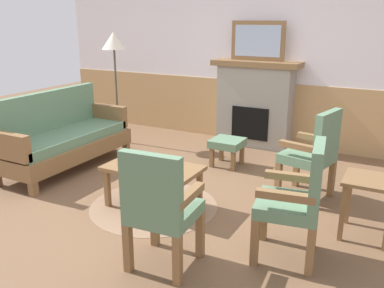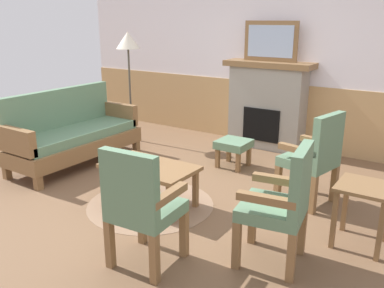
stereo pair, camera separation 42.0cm
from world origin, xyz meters
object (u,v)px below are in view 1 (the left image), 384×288
Objects in this scene: framed_picture at (258,41)px; armchair_by_window_left at (314,151)px; coffee_table at (153,171)px; book_on_table at (145,161)px; couch at (63,138)px; armchair_front_left at (160,205)px; armchair_near_fireplace at (298,197)px; side_table at (370,191)px; fireplace at (255,103)px; footstool at (227,145)px; floor_lamp_by_couch at (114,48)px.

armchair_by_window_left is at bearing -52.03° from framed_picture.
book_on_table is at bearing 157.13° from coffee_table.
couch is 1.84× the size of armchair_front_left.
armchair_near_fireplace is (1.37, -2.81, -1.02)m from framed_picture.
book_on_table is at bearing 169.15° from armchair_near_fireplace.
side_table is at bearing -43.80° from armchair_by_window_left.
couch is at bearing 166.04° from book_on_table.
framed_picture is 2.74m from book_on_table.
fireplace reaches higher than footstool.
armchair_by_window_left and armchair_front_left have the same top height.
couch is 9.67× the size of book_on_table.
fireplace is 2.00m from armchair_by_window_left.
footstool is 0.24× the size of floor_lamp_by_couch.
armchair_front_left reaches higher than coffee_table.
floor_lamp_by_couch reaches higher than couch.
couch and armchair_near_fireplace have the same top height.
framed_picture is at bearing 90.87° from footstool.
footstool is 0.41× the size of armchair_near_fireplace.
armchair_near_fireplace reaches higher than book_on_table.
armchair_by_window_left is at bearing -52.03° from fireplace.
framed_picture reaches higher than floor_lamp_by_couch.
couch is 1.87× the size of coffee_table.
armchair_by_window_left is at bearing 68.81° from armchair_front_left.
framed_picture is 3.29m from armchair_near_fireplace.
fireplace is 1.33× the size of armchair_by_window_left.
framed_picture is at bearing 130.42° from side_table.
footstool is at bearing 156.48° from armchair_by_window_left.
fireplace is at bearing 90.87° from footstool.
armchair_near_fireplace is at bearing -63.97° from framed_picture.
armchair_front_left reaches higher than book_on_table.
side_table is at bearing -0.80° from couch.
armchair_near_fireplace is (1.36, -1.77, 0.25)m from footstool.
coffee_table is at bearing 170.22° from armchair_near_fireplace.
framed_picture is 3.63m from armchair_front_left.
floor_lamp_by_couch is at bearing 136.17° from coffee_table.
couch and armchair_by_window_left have the same top height.
framed_picture is 2.81m from coffee_table.
armchair_front_left is 1.78× the size of side_table.
book_on_table is 0.19× the size of armchair_front_left.
armchair_near_fireplace is at bearing -52.43° from footstool.
armchair_by_window_left is (1.23, -1.58, -1.02)m from framed_picture.
armchair_by_window_left reaches higher than footstool.
footstool is (0.17, 1.50, -0.10)m from coffee_table.
footstool is 2.15m from side_table.
footstool is 2.24m from armchair_near_fireplace.
fireplace is 3.49m from armchair_front_left.
framed_picture is 0.44× the size of couch.
armchair_by_window_left is at bearing 35.11° from coffee_table.
armchair_by_window_left is (-0.14, 1.24, 0.00)m from armchair_near_fireplace.
armchair_near_fireplace and armchair_front_left have the same top height.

